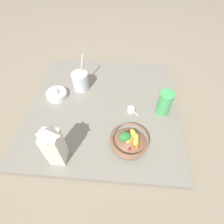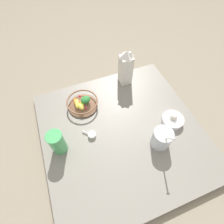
{
  "view_description": "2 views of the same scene",
  "coord_description": "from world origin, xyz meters",
  "px_view_note": "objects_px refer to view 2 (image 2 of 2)",
  "views": [
    {
      "loc": [
        0.74,
        0.12,
        0.88
      ],
      "look_at": [
        0.12,
        0.07,
        0.12
      ],
      "focal_mm": 28.0,
      "sensor_mm": 36.0,
      "label": 1
    },
    {
      "loc": [
        -0.45,
        0.24,
        0.99
      ],
      "look_at": [
        0.12,
        0.02,
        0.1
      ],
      "focal_mm": 28.0,
      "sensor_mm": 36.0,
      "label": 2
    }
  ],
  "objects_px": {
    "milk_carton": "(126,67)",
    "garlic_bowl": "(173,120)",
    "yogurt_tub": "(162,138)",
    "drinking_cup": "(57,142)",
    "fruit_bowl": "(82,103)"
  },
  "relations": [
    {
      "from": "yogurt_tub",
      "to": "garlic_bowl",
      "type": "distance_m",
      "value": 0.18
    },
    {
      "from": "yogurt_tub",
      "to": "drinking_cup",
      "type": "height_order",
      "value": "yogurt_tub"
    },
    {
      "from": "milk_carton",
      "to": "garlic_bowl",
      "type": "xyz_separation_m",
      "value": [
        -0.43,
        -0.14,
        -0.11
      ]
    },
    {
      "from": "yogurt_tub",
      "to": "drinking_cup",
      "type": "distance_m",
      "value": 0.57
    },
    {
      "from": "fruit_bowl",
      "to": "drinking_cup",
      "type": "bearing_deg",
      "value": 140.32
    },
    {
      "from": "milk_carton",
      "to": "drinking_cup",
      "type": "relative_size",
      "value": 1.65
    },
    {
      "from": "garlic_bowl",
      "to": "milk_carton",
      "type": "bearing_deg",
      "value": 17.71
    },
    {
      "from": "yogurt_tub",
      "to": "garlic_bowl",
      "type": "relative_size",
      "value": 1.66
    },
    {
      "from": "milk_carton",
      "to": "garlic_bowl",
      "type": "relative_size",
      "value": 1.97
    },
    {
      "from": "yogurt_tub",
      "to": "drinking_cup",
      "type": "bearing_deg",
      "value": 72.2
    },
    {
      "from": "milk_carton",
      "to": "garlic_bowl",
      "type": "distance_m",
      "value": 0.46
    },
    {
      "from": "fruit_bowl",
      "to": "garlic_bowl",
      "type": "relative_size",
      "value": 1.53
    },
    {
      "from": "fruit_bowl",
      "to": "yogurt_tub",
      "type": "relative_size",
      "value": 0.92
    },
    {
      "from": "drinking_cup",
      "to": "garlic_bowl",
      "type": "distance_m",
      "value": 0.7
    },
    {
      "from": "fruit_bowl",
      "to": "drinking_cup",
      "type": "distance_m",
      "value": 0.32
    }
  ]
}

